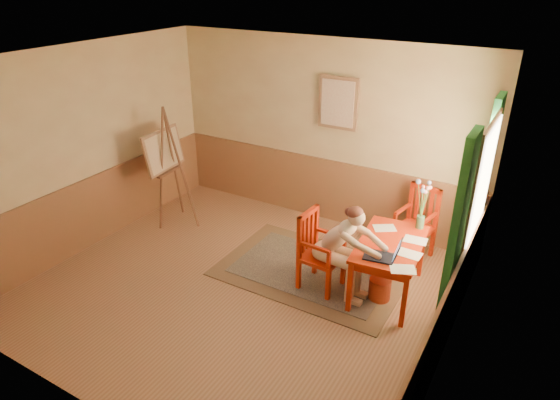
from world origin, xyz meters
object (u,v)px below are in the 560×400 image
Objects in this scene: chair_back at (417,223)px; laptop at (385,255)px; table at (390,249)px; easel at (166,155)px; chair_left at (318,251)px; figure at (341,246)px.

chair_back is 2.33× the size of laptop.
table is 0.68× the size of easel.
chair_back is 1.42m from laptop.
laptop is at bearing -5.03° from chair_left.
table is 1.25× the size of chair_back.
table is 0.86m from chair_left.
chair_left is 1.01× the size of chair_back.
easel reaches higher than figure.
laptop is at bearing -82.37° from table.
chair_back is at bearing 13.96° from easel.
easel is (-3.58, 0.13, 0.47)m from table.
easel reaches higher than laptop.
laptop is (0.05, -0.37, 0.14)m from table.
chair_back is at bearing 57.55° from chair_left.
chair_back is 1.46m from figure.
figure is at bearing -111.68° from chair_back.
chair_left is 2.87m from easel.
figure is 2.85× the size of laptop.
easel is (-3.63, 0.50, 0.33)m from laptop.
chair_back is 0.82× the size of figure.
figure is 3.15m from easel.
figure is 0.67× the size of easel.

